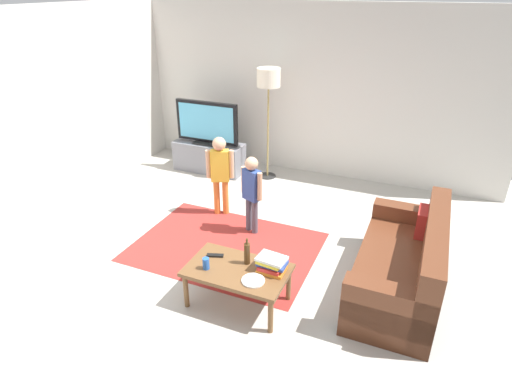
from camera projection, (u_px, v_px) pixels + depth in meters
name	position (u px, v px, depth m)	size (l,w,h in m)	color
ground	(236.00, 263.00, 5.00)	(7.80, 7.80, 0.00)	#B2ADA3
wall_back	(315.00, 92.00, 6.88)	(6.00, 0.12, 2.70)	silver
wall_left	(21.00, 121.00, 5.47)	(0.12, 6.00, 2.70)	silver
area_rug	(226.00, 246.00, 5.30)	(2.20, 1.60, 0.01)	#9E2D28
tv_stand	(209.00, 157.00, 7.35)	(1.20, 0.44, 0.50)	slate
tv	(207.00, 123.00, 7.07)	(1.10, 0.28, 0.71)	black
couch	(406.00, 268.00, 4.42)	(0.80, 1.80, 0.86)	brown
floor_lamp	(269.00, 84.00, 6.55)	(0.36, 0.36, 1.78)	#262626
child_near_tv	(220.00, 169.00, 5.78)	(0.35, 0.22, 1.12)	orange
child_center	(252.00, 188.00, 5.37)	(0.33, 0.20, 1.04)	#4C4C59
coffee_table	(238.00, 273.00, 4.22)	(1.00, 0.60, 0.42)	brown
book_stack	(272.00, 264.00, 4.14)	(0.29, 0.22, 0.15)	orange
bottle	(247.00, 253.00, 4.23)	(0.06, 0.06, 0.29)	#4C3319
tv_remote	(215.00, 255.00, 4.38)	(0.17, 0.05, 0.02)	black
soda_can	(206.00, 263.00, 4.17)	(0.07, 0.07, 0.12)	#2659B2
plate	(253.00, 280.00, 4.02)	(0.22, 0.22, 0.02)	white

